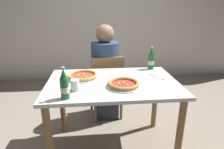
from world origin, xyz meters
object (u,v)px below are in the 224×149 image
(pizza_margherita_near, at_px, (83,76))
(beer_bottle_left, at_px, (151,60))
(chair_behind_table, at_px, (107,84))
(pizza_marinara_far, at_px, (123,84))
(paper_cup, at_px, (75,85))
(napkin_with_cutlery, at_px, (155,77))
(diner_seated, at_px, (105,75))
(dining_table_main, at_px, (112,93))
(beer_bottle_center, at_px, (64,86))

(pizza_margherita_near, bearing_deg, beer_bottle_left, 17.11)
(chair_behind_table, height_order, pizza_marinara_far, chair_behind_table)
(paper_cup, bearing_deg, pizza_margherita_near, 81.19)
(pizza_margherita_near, bearing_deg, paper_cup, -98.81)
(napkin_with_cutlery, bearing_deg, diner_seated, 127.72)
(beer_bottle_left, distance_m, paper_cup, 0.94)
(dining_table_main, relative_size, pizza_margherita_near, 3.76)
(pizza_marinara_far, xyz_separation_m, paper_cup, (-0.41, -0.05, 0.03))
(dining_table_main, xyz_separation_m, pizza_margherita_near, (-0.28, 0.12, 0.13))
(diner_seated, distance_m, napkin_with_cutlery, 0.76)
(dining_table_main, distance_m, diner_seated, 0.66)
(dining_table_main, bearing_deg, pizza_margherita_near, 157.53)
(diner_seated, distance_m, beer_bottle_left, 0.64)
(beer_bottle_center, bearing_deg, paper_cup, 65.82)
(beer_bottle_center, bearing_deg, diner_seated, 69.73)
(pizza_margherita_near, distance_m, paper_cup, 0.30)
(beer_bottle_left, bearing_deg, beer_bottle_center, -142.19)
(beer_bottle_left, distance_m, beer_bottle_center, 1.07)
(chair_behind_table, relative_size, pizza_margherita_near, 2.66)
(diner_seated, bearing_deg, pizza_marinara_far, -82.08)
(diner_seated, distance_m, beer_bottle_center, 1.07)
(paper_cup, bearing_deg, diner_seated, 70.40)
(pizza_margherita_near, xyz_separation_m, beer_bottle_left, (0.74, 0.23, 0.08))
(dining_table_main, relative_size, paper_cup, 12.63)
(napkin_with_cutlery, bearing_deg, chair_behind_table, 129.55)
(pizza_margherita_near, xyz_separation_m, napkin_with_cutlery, (0.70, -0.04, -0.02))
(diner_seated, relative_size, pizza_margherita_near, 3.79)
(dining_table_main, distance_m, paper_cup, 0.40)
(chair_behind_table, distance_m, paper_cup, 0.90)
(chair_behind_table, bearing_deg, beer_bottle_left, 142.25)
(napkin_with_cutlery, relative_size, paper_cup, 2.45)
(napkin_with_cutlery, height_order, paper_cup, paper_cup)
(chair_behind_table, xyz_separation_m, beer_bottle_left, (0.48, -0.27, 0.37))
(dining_table_main, height_order, paper_cup, paper_cup)
(diner_seated, relative_size, beer_bottle_left, 4.89)
(diner_seated, relative_size, paper_cup, 12.73)
(chair_behind_table, xyz_separation_m, diner_seated, (-0.01, 0.05, 0.10))
(chair_behind_table, xyz_separation_m, beer_bottle_center, (-0.37, -0.92, 0.37))
(napkin_with_cutlery, bearing_deg, paper_cup, -161.34)
(dining_table_main, height_order, pizza_marinara_far, pizza_marinara_far)
(diner_seated, relative_size, napkin_with_cutlery, 5.20)
(pizza_margherita_near, height_order, beer_bottle_center, beer_bottle_center)
(pizza_margherita_near, xyz_separation_m, beer_bottle_center, (-0.11, -0.43, 0.08))
(beer_bottle_center, xyz_separation_m, paper_cup, (0.06, 0.14, -0.06))
(chair_behind_table, relative_size, napkin_with_cutlery, 3.66)
(dining_table_main, height_order, beer_bottle_center, beer_bottle_center)
(diner_seated, height_order, beer_bottle_left, diner_seated)
(diner_seated, distance_m, paper_cup, 0.91)
(beer_bottle_left, relative_size, beer_bottle_center, 1.00)
(dining_table_main, bearing_deg, napkin_with_cutlery, 10.26)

